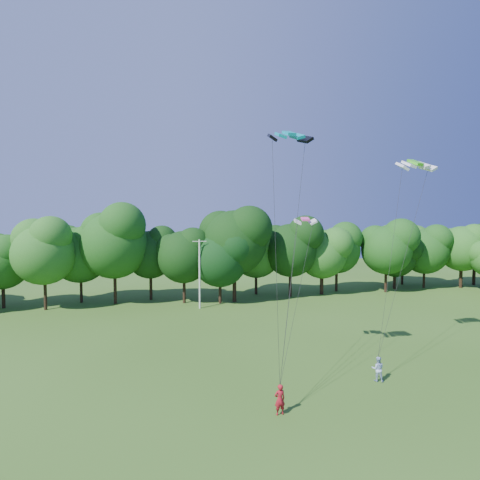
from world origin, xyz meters
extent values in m
plane|color=#2F5417|center=(0.00, 0.00, 0.00)|extent=(160.00, 160.00, 0.00)
cylinder|color=silver|center=(-1.83, 30.93, 4.41)|extent=(0.22, 0.22, 8.83)
cube|color=silver|center=(-1.83, 30.93, 8.60)|extent=(1.76, 0.24, 0.08)
imported|color=maroon|center=(-0.72, 3.92, 0.91)|extent=(0.69, 0.48, 1.82)
imported|color=#A3BCE3|center=(7.55, 6.57, 0.88)|extent=(1.07, 0.99, 1.76)
cube|color=#0594A1|center=(0.93, 7.05, 17.04)|extent=(2.86, 1.30, 0.58)
cube|color=green|center=(12.94, 10.03, 16.01)|extent=(3.05, 1.38, 0.70)
cube|color=#FC46AB|center=(3.84, 10.96, 11.45)|extent=(1.94, 1.26, 0.33)
cylinder|color=black|center=(1.23, 33.14, 2.03)|extent=(0.45, 0.45, 4.06)
ellipsoid|color=black|center=(1.23, 33.14, 7.39)|extent=(8.12, 8.12, 8.86)
cylinder|color=#311A13|center=(34.79, 39.92, 2.05)|extent=(0.49, 0.49, 4.10)
ellipsoid|color=#25561A|center=(34.79, 39.92, 7.46)|extent=(8.21, 8.21, 8.95)
camera|label=1|loc=(-8.03, -16.21, 11.48)|focal=28.00mm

